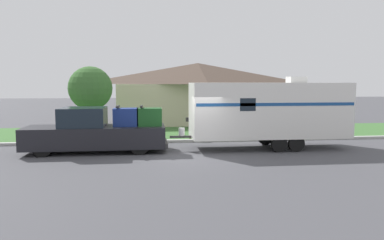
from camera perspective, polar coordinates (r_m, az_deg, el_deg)
name	(u,v)px	position (r m, az deg, el deg)	size (l,w,h in m)	color
ground_plane	(195,156)	(16.02, 0.40, -5.52)	(120.00, 120.00, 0.00)	#47474C
curb_strip	(186,141)	(19.67, -0.98, -3.19)	(80.00, 0.30, 0.14)	#ADADA8
lawn_strip	(180,133)	(23.28, -1.90, -1.93)	(80.00, 7.00, 0.03)	#3D6B33
house_across_street	(198,92)	(29.59, 0.88, 4.35)	(13.14, 7.44, 4.63)	beige
pickup_truck	(97,132)	(17.33, -14.23, -1.74)	(6.29, 2.05, 2.09)	black
travel_trailer	(269,110)	(18.02, 11.62, 1.51)	(8.36, 2.30, 3.40)	black
mailbox	(190,123)	(20.27, -0.27, -0.41)	(0.48, 0.20, 1.23)	brown
tree_in_yard	(90,88)	(22.85, -15.22, 4.67)	(2.57, 2.57, 4.07)	brown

